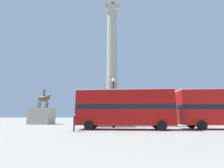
% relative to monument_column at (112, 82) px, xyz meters
% --- Properties ---
extents(ground_plane, '(200.00, 200.00, 0.00)m').
position_rel_monument_column_xyz_m(ground_plane, '(0.00, 0.00, -6.65)').
color(ground_plane, '#ADA89E').
extents(monument_column, '(4.88, 4.88, 20.86)m').
position_rel_monument_column_xyz_m(monument_column, '(0.00, 0.00, 0.00)').
color(monument_column, '#A39E8E').
rests_on(monument_column, ground_plane).
extents(bus_b, '(10.70, 3.61, 4.32)m').
position_rel_monument_column_xyz_m(bus_b, '(1.30, -5.63, -4.26)').
color(bus_b, '#A80F0C').
rests_on(bus_b, ground_plane).
extents(equestrian_statue, '(4.12, 3.15, 6.25)m').
position_rel_monument_column_xyz_m(equestrian_statue, '(-12.45, 4.95, -4.91)').
color(equestrian_statue, '#A39E8E').
rests_on(equestrian_statue, ground_plane).
extents(street_lamp, '(0.49, 0.49, 6.42)m').
position_rel_monument_column_xyz_m(street_lamp, '(0.14, -3.13, -2.70)').
color(street_lamp, black).
rests_on(street_lamp, ground_plane).
extents(pedestrian_near_lamp, '(0.26, 0.46, 1.64)m').
position_rel_monument_column_xyz_m(pedestrian_near_lamp, '(-3.78, -7.56, -5.74)').
color(pedestrian_near_lamp, '#192347').
rests_on(pedestrian_near_lamp, ground_plane).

